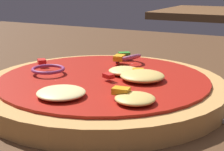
{
  "coord_description": "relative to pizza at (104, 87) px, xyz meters",
  "views": [
    {
      "loc": [
        0.2,
        -0.34,
        0.16
      ],
      "look_at": [
        0.02,
        -0.0,
        0.05
      ],
      "focal_mm": 54.64,
      "sensor_mm": 36.0,
      "label": 1
    }
  ],
  "objects": [
    {
      "name": "pizza",
      "position": [
        0.0,
        0.0,
        0.0
      ],
      "size": [
        0.27,
        0.27,
        0.04
      ],
      "color": "tan",
      "rests_on": "dining_table"
    },
    {
      "name": "dining_table",
      "position": [
        -0.02,
        0.02,
        -0.03
      ],
      "size": [
        1.35,
        1.02,
        0.03
      ],
      "color": "#4C301C",
      "rests_on": "ground"
    }
  ]
}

